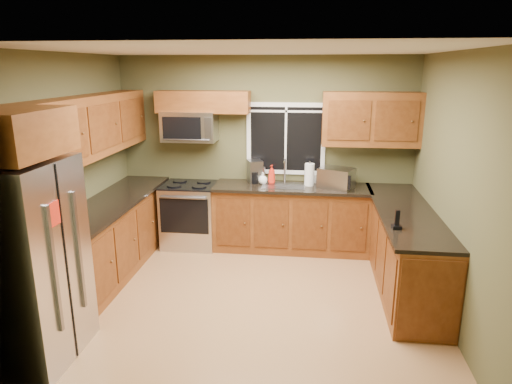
% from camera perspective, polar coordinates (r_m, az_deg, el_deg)
% --- Properties ---
extents(floor, '(4.20, 4.20, 0.00)m').
position_cam_1_polar(floor, '(5.35, -1.02, -12.94)').
color(floor, '#9E7046').
rests_on(floor, ground).
extents(ceiling, '(4.20, 4.20, 0.00)m').
position_cam_1_polar(ceiling, '(4.72, -1.18, 17.32)').
color(ceiling, white).
rests_on(ceiling, back_wall).
extents(back_wall, '(4.20, 0.00, 4.20)m').
position_cam_1_polar(back_wall, '(6.61, 1.12, 5.01)').
color(back_wall, '#4D4B2C').
rests_on(back_wall, ground).
extents(front_wall, '(4.20, 0.00, 4.20)m').
position_cam_1_polar(front_wall, '(3.17, -5.70, -6.73)').
color(front_wall, '#4D4B2C').
rests_on(front_wall, ground).
extents(left_wall, '(0.00, 3.60, 3.60)m').
position_cam_1_polar(left_wall, '(5.55, -23.08, 1.76)').
color(left_wall, '#4D4B2C').
rests_on(left_wall, ground).
extents(right_wall, '(0.00, 3.60, 3.60)m').
position_cam_1_polar(right_wall, '(5.02, 23.36, 0.39)').
color(right_wall, '#4D4B2C').
rests_on(right_wall, ground).
extents(window, '(1.12, 0.03, 1.02)m').
position_cam_1_polar(window, '(6.53, 3.74, 6.66)').
color(window, white).
rests_on(window, back_wall).
extents(base_cabinets_left, '(0.60, 2.65, 0.90)m').
position_cam_1_polar(base_cabinets_left, '(6.07, -17.53, -5.50)').
color(base_cabinets_left, brown).
rests_on(base_cabinets_left, ground).
extents(countertop_left, '(0.65, 2.65, 0.04)m').
position_cam_1_polar(countertop_left, '(5.92, -17.67, -1.25)').
color(countertop_left, black).
rests_on(countertop_left, base_cabinets_left).
extents(base_cabinets_back, '(2.17, 0.60, 0.90)m').
position_cam_1_polar(base_cabinets_back, '(6.52, 4.44, -3.38)').
color(base_cabinets_back, brown).
rests_on(base_cabinets_back, ground).
extents(countertop_back, '(2.17, 0.65, 0.04)m').
position_cam_1_polar(countertop_back, '(6.36, 4.51, 0.57)').
color(countertop_back, black).
rests_on(countertop_back, base_cabinets_back).
extents(base_cabinets_peninsula, '(0.60, 2.52, 0.90)m').
position_cam_1_polar(base_cabinets_peninsula, '(5.72, 18.04, -6.83)').
color(base_cabinets_peninsula, brown).
rests_on(base_cabinets_peninsula, ground).
extents(countertop_peninsula, '(0.65, 2.50, 0.04)m').
position_cam_1_polar(countertop_peninsula, '(5.57, 18.17, -2.32)').
color(countertop_peninsula, black).
rests_on(countertop_peninsula, base_cabinets_peninsula).
extents(upper_cabinets_left, '(0.33, 2.65, 0.72)m').
position_cam_1_polar(upper_cabinets_left, '(5.80, -19.88, 7.75)').
color(upper_cabinets_left, brown).
rests_on(upper_cabinets_left, left_wall).
extents(upper_cabinets_back_left, '(1.30, 0.33, 0.30)m').
position_cam_1_polar(upper_cabinets_back_left, '(6.50, -6.63, 11.14)').
color(upper_cabinets_back_left, brown).
rests_on(upper_cabinets_back_left, back_wall).
extents(upper_cabinets_back_right, '(1.30, 0.33, 0.72)m').
position_cam_1_polar(upper_cabinets_back_right, '(6.38, 14.19, 8.81)').
color(upper_cabinets_back_right, brown).
rests_on(upper_cabinets_back_right, back_wall).
extents(upper_cabinet_over_fridge, '(0.72, 0.90, 0.38)m').
position_cam_1_polar(upper_cabinet_over_fridge, '(4.17, -28.53, 6.50)').
color(upper_cabinet_over_fridge, brown).
rests_on(upper_cabinet_over_fridge, left_wall).
extents(refrigerator, '(0.74, 0.90, 1.80)m').
position_cam_1_polar(refrigerator, '(4.45, -26.65, -7.97)').
color(refrigerator, '#B7B7BC').
rests_on(refrigerator, ground).
extents(range, '(0.76, 0.69, 0.94)m').
position_cam_1_polar(range, '(6.70, -8.20, -2.79)').
color(range, '#B7B7BC').
rests_on(range, ground).
extents(microwave, '(0.76, 0.41, 0.42)m').
position_cam_1_polar(microwave, '(6.55, -8.31, 8.12)').
color(microwave, '#B7B7BC').
rests_on(microwave, back_wall).
extents(sink, '(0.60, 0.42, 0.36)m').
position_cam_1_polar(sink, '(6.37, 3.49, 0.92)').
color(sink, slate).
rests_on(sink, countertop_back).
extents(toaster_oven, '(0.54, 0.50, 0.28)m').
position_cam_1_polar(toaster_oven, '(6.30, 10.02, 1.72)').
color(toaster_oven, '#B7B7BC').
rests_on(toaster_oven, countertop_back).
extents(coffee_maker, '(0.26, 0.30, 0.32)m').
position_cam_1_polar(coffee_maker, '(6.52, -0.13, 2.51)').
color(coffee_maker, slate).
rests_on(coffee_maker, countertop_back).
extents(kettle, '(0.15, 0.15, 0.27)m').
position_cam_1_polar(kettle, '(6.53, 0.53, 2.31)').
color(kettle, '#B7B7BC').
rests_on(kettle, countertop_back).
extents(paper_towel_roll, '(0.14, 0.14, 0.34)m').
position_cam_1_polar(paper_towel_roll, '(6.37, 6.69, 2.18)').
color(paper_towel_roll, white).
rests_on(paper_towel_roll, countertop_back).
extents(soap_bottle_a, '(0.13, 0.13, 0.26)m').
position_cam_1_polar(soap_bottle_a, '(6.45, 1.97, 2.22)').
color(soap_bottle_a, red).
rests_on(soap_bottle_a, countertop_back).
extents(soap_bottle_b, '(0.10, 0.10, 0.18)m').
position_cam_1_polar(soap_bottle_b, '(6.54, 7.12, 1.91)').
color(soap_bottle_b, white).
rests_on(soap_bottle_b, countertop_back).
extents(soap_bottle_c, '(0.13, 0.13, 0.16)m').
position_cam_1_polar(soap_bottle_c, '(6.43, 0.87, 1.73)').
color(soap_bottle_c, white).
rests_on(soap_bottle_c, countertop_back).
extents(cordless_phone, '(0.10, 0.10, 0.20)m').
position_cam_1_polar(cordless_phone, '(4.88, 17.18, -3.74)').
color(cordless_phone, black).
rests_on(cordless_phone, countertop_peninsula).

